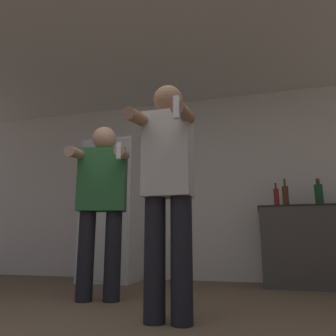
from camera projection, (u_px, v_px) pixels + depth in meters
wall_back at (197, 186)px, 4.62m from camera, size 7.00×0.06×2.55m
ceiling_slab at (168, 40)px, 3.44m from camera, size 7.00×3.57×0.05m
refrigerator at (114, 210)px, 4.46m from camera, size 0.72×0.72×1.85m
counter at (313, 246)px, 3.77m from camera, size 1.19×0.64×0.91m
bottle_red_label at (319, 194)px, 3.85m from camera, size 0.10×0.10×0.34m
bottle_green_wine at (276, 197)px, 3.97m from camera, size 0.06×0.06×0.30m
bottle_brown_liquor at (286, 196)px, 3.94m from camera, size 0.07×0.07×0.35m
person_woman_foreground at (168, 183)px, 2.24m from camera, size 0.40×0.48×1.62m
person_man_side at (102, 197)px, 3.01m from camera, size 0.60×0.62×1.59m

